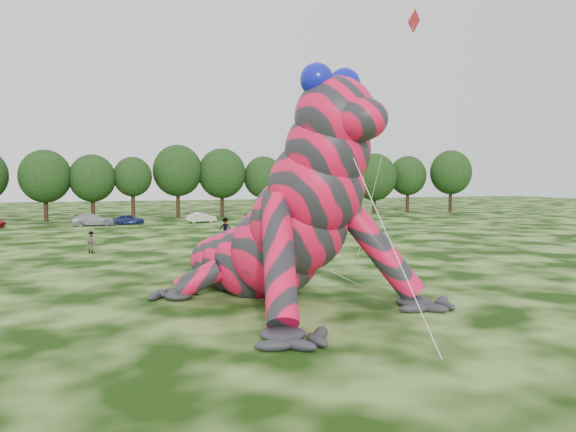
# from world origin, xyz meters

# --- Properties ---
(ground) EXTENTS (240.00, 240.00, 0.00)m
(ground) POSITION_xyz_m (0.00, 0.00, 0.00)
(ground) COLOR #16330A
(ground) RESTS_ON ground
(inflatable_gecko) EXTENTS (24.81, 26.53, 10.58)m
(inflatable_gecko) POSITION_xyz_m (4.26, 3.39, 5.29)
(inflatable_gecko) COLOR #F20F3F
(inflatable_gecko) RESTS_ON ground
(flying_kite) EXTENTS (2.69, 4.57, 16.67)m
(flying_kite) POSITION_xyz_m (16.01, 9.06, 14.64)
(flying_kite) COLOR red
(flying_kite) RESTS_ON ground
(tree_7) EXTENTS (6.68, 6.01, 9.48)m
(tree_7) POSITION_xyz_m (-10.08, 56.80, 4.74)
(tree_7) COLOR black
(tree_7) RESTS_ON ground
(tree_8) EXTENTS (6.14, 5.53, 8.94)m
(tree_8) POSITION_xyz_m (-4.22, 56.99, 4.47)
(tree_8) COLOR black
(tree_8) RESTS_ON ground
(tree_9) EXTENTS (5.27, 4.74, 8.68)m
(tree_9) POSITION_xyz_m (1.06, 57.35, 4.34)
(tree_9) COLOR black
(tree_9) RESTS_ON ground
(tree_10) EXTENTS (7.09, 6.38, 10.50)m
(tree_10) POSITION_xyz_m (7.40, 58.58, 5.25)
(tree_10) COLOR black
(tree_10) RESTS_ON ground
(tree_11) EXTENTS (7.01, 6.31, 10.07)m
(tree_11) POSITION_xyz_m (13.79, 58.20, 5.03)
(tree_11) COLOR black
(tree_11) RESTS_ON ground
(tree_12) EXTENTS (5.99, 5.39, 8.97)m
(tree_12) POSITION_xyz_m (20.01, 57.74, 4.49)
(tree_12) COLOR black
(tree_12) RESTS_ON ground
(tree_13) EXTENTS (6.83, 6.15, 10.13)m
(tree_13) POSITION_xyz_m (27.13, 57.13, 5.06)
(tree_13) COLOR black
(tree_13) RESTS_ON ground
(tree_14) EXTENTS (6.82, 6.14, 9.40)m
(tree_14) POSITION_xyz_m (33.46, 58.72, 4.70)
(tree_14) COLOR black
(tree_14) RESTS_ON ground
(tree_15) EXTENTS (7.17, 6.45, 9.63)m
(tree_15) POSITION_xyz_m (38.47, 57.77, 4.82)
(tree_15) COLOR black
(tree_15) RESTS_ON ground
(tree_16) EXTENTS (6.26, 5.63, 9.37)m
(tree_16) POSITION_xyz_m (45.45, 59.37, 4.69)
(tree_16) COLOR black
(tree_16) RESTS_ON ground
(tree_17) EXTENTS (6.98, 6.28, 10.30)m
(tree_17) POSITION_xyz_m (51.95, 56.66, 5.15)
(tree_17) COLOR black
(tree_17) RESTS_ON ground
(car_3) EXTENTS (5.14, 2.25, 1.47)m
(car_3) POSITION_xyz_m (-4.10, 47.95, 0.74)
(car_3) COLOR #A3A6AC
(car_3) RESTS_ON ground
(car_4) EXTENTS (3.81, 1.56, 1.29)m
(car_4) POSITION_xyz_m (0.04, 48.33, 0.65)
(car_4) COLOR navy
(car_4) RESTS_ON ground
(car_5) EXTENTS (4.03, 1.93, 1.27)m
(car_5) POSITION_xyz_m (9.09, 48.94, 0.64)
(car_5) COLOR beige
(car_5) RESTS_ON ground
(car_6) EXTENTS (5.38, 2.77, 1.45)m
(car_6) POSITION_xyz_m (17.10, 46.67, 0.73)
(car_6) COLOR #252528
(car_6) RESTS_ON ground
(car_7) EXTENTS (5.40, 2.78, 1.50)m
(car_7) POSITION_xyz_m (28.44, 47.47, 0.75)
(car_7) COLOR silver
(car_7) RESTS_ON ground
(spectator_1) EXTENTS (1.02, 1.04, 1.70)m
(spectator_1) POSITION_xyz_m (-3.83, 22.40, 0.85)
(spectator_1) COLOR gray
(spectator_1) RESTS_ON ground
(spectator_2) EXTENTS (1.38, 1.11, 1.86)m
(spectator_2) POSITION_xyz_m (8.47, 30.76, 0.93)
(spectator_2) COLOR gray
(spectator_2) RESTS_ON ground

